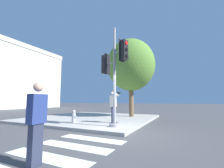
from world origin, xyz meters
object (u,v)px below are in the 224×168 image
object	(u,v)px
person_photographer	(113,104)
street_tree	(131,65)
fire_hydrant	(74,116)
traffic_signal_pole	(114,70)
pedestrian_distant	(36,121)

from	to	relation	value
person_photographer	street_tree	world-z (taller)	street_tree
street_tree	fire_hydrant	size ratio (longest dim) A/B	8.89
traffic_signal_pole	pedestrian_distant	xyz separation A→B (m)	(-4.16, -0.20, -1.87)
person_photographer	pedestrian_distant	bearing A→B (deg)	-171.95
person_photographer	fire_hydrant	xyz separation A→B (m)	(-0.84, 1.96, -0.67)
traffic_signal_pole	person_photographer	xyz separation A→B (m)	(1.02, 0.53, -1.62)
pedestrian_distant	fire_hydrant	distance (m)	5.12
street_tree	traffic_signal_pole	bearing A→B (deg)	-170.88
street_tree	fire_hydrant	xyz separation A→B (m)	(-4.44, 1.75, -3.60)
person_photographer	fire_hydrant	distance (m)	2.24
traffic_signal_pole	street_tree	world-z (taller)	street_tree
person_photographer	pedestrian_distant	world-z (taller)	person_photographer
pedestrian_distant	traffic_signal_pole	bearing A→B (deg)	2.74
pedestrian_distant	fire_hydrant	world-z (taller)	pedestrian_distant
traffic_signal_pole	pedestrian_distant	bearing A→B (deg)	-177.26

